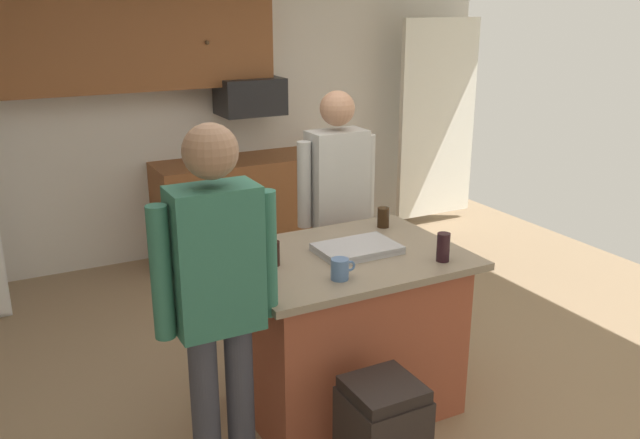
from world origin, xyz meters
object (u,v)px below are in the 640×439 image
mug_ceramic_white (340,269)px  tumbler_amber (273,253)px  person_guest_left (337,200)px  person_elder_center (217,292)px  glass_dark_ale (443,247)px  glass_short_whisky (256,239)px  glass_pilsner (383,217)px  microwave_over_range (250,96)px  serving_tray (357,249)px  kitchen_island (345,330)px

mug_ceramic_white → tumbler_amber: 0.39m
person_guest_left → mug_ceramic_white: bearing=-2.4°
person_elder_center → glass_dark_ale: 1.28m
person_elder_center → glass_short_whisky: person_elder_center is taller
tumbler_amber → glass_short_whisky: (-0.01, 0.20, 0.02)m
glass_pilsner → glass_dark_ale: bearing=-92.6°
microwave_over_range → serving_tray: (-0.45, -2.63, -0.49)m
mug_ceramic_white → tumbler_amber: bearing=123.7°
glass_dark_ale → microwave_over_range: bearing=87.8°
glass_short_whisky → serving_tray: bearing=-26.4°
microwave_over_range → glass_pilsner: 2.37m
tumbler_amber → serving_tray: tumbler_amber is taller
person_guest_left → person_elder_center: bearing=-21.2°
kitchen_island → person_elder_center: person_elder_center is taller
person_guest_left → glass_dark_ale: (0.04, -1.10, 0.02)m
person_elder_center → serving_tray: person_elder_center is taller
mug_ceramic_white → tumbler_amber: (-0.22, 0.33, 0.01)m
person_guest_left → glass_dark_ale: bearing=27.7°
person_elder_center → kitchen_island: bearing=-0.0°
person_elder_center → tumbler_amber: bearing=19.2°
glass_pilsner → mug_ceramic_white: 0.86m
mug_ceramic_white → glass_short_whisky: (-0.23, 0.53, 0.03)m
glass_pilsner → glass_dark_ale: 0.63m
mug_ceramic_white → glass_short_whisky: glass_short_whisky is taller
person_guest_left → glass_short_whisky: (-0.80, -0.53, 0.02)m
person_guest_left → glass_short_whisky: 0.96m
kitchen_island → person_elder_center: bearing=-155.9°
person_guest_left → glass_dark_ale: person_guest_left is taller
tumbler_amber → serving_tray: (0.49, -0.04, -0.04)m
person_guest_left → microwave_over_range: bearing=-158.8°
mug_ceramic_white → glass_short_whisky: size_ratio=0.82×
microwave_over_range → glass_short_whisky: size_ratio=3.42×
kitchen_island → serving_tray: bearing=-1.7°
tumbler_amber → person_guest_left: bearing=42.9°
tumbler_amber → glass_dark_ale: size_ratio=0.84×
person_guest_left → glass_pilsner: size_ratio=14.03×
serving_tray → person_guest_left: bearing=68.7°
glass_pilsner → serving_tray: glass_pilsner is taller
person_guest_left → serving_tray: bearing=4.5°
mug_ceramic_white → glass_dark_ale: 0.61m
glass_pilsner → serving_tray: bearing=-140.5°
kitchen_island → mug_ceramic_white: 0.62m
microwave_over_range → tumbler_amber: (-0.94, -2.58, -0.45)m
person_guest_left → serving_tray: 0.83m
microwave_over_range → person_guest_left: person_guest_left is taller
microwave_over_range → mug_ceramic_white: (-0.72, -2.91, -0.46)m
person_guest_left → mug_ceramic_white: 1.20m
microwave_over_range → glass_dark_ale: (-0.11, -2.95, -0.44)m
serving_tray → glass_short_whisky: bearing=153.6°
glass_dark_ale → serving_tray: (-0.34, 0.32, -0.06)m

